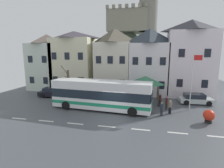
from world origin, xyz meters
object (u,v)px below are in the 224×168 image
Objects in this scene: townhouse_00 at (48,62)px; pedestrian_02 at (170,107)px; parked_car_01 at (195,99)px; public_bench at (130,94)px; townhouse_04 at (190,58)px; pedestrian_00 at (162,108)px; townhouse_03 at (149,62)px; parked_car_00 at (55,92)px; hilltop_castle at (129,51)px; bus_shelter at (145,80)px; townhouse_02 at (115,60)px; harbour_buoy at (209,116)px; flagpole at (193,78)px; transit_bus at (101,95)px; pedestrian_01 at (160,100)px; townhouse_01 at (75,61)px; pedestrian_03 at (167,102)px; bare_tree_00 at (69,86)px.

townhouse_00 reaches higher than pedestrian_02.
public_bench is at bearing 167.82° from parked_car_01.
townhouse_00 is 0.86× the size of townhouse_04.
townhouse_00 is 22.81m from pedestrian_02.
pedestrian_00 is 1.01× the size of pedestrian_02.
parked_car_00 is at bearing -158.00° from townhouse_03.
townhouse_03 is 23.92m from hilltop_castle.
bus_shelter is 5.48m from pedestrian_00.
townhouse_02 is 6.98× the size of pedestrian_02.
harbour_buoy is (-0.29, -6.44, 0.07)m from parked_car_01.
townhouse_03 is 5.95m from townhouse_04.
townhouse_04 is at bearing 0.60° from townhouse_03.
flagpole reaches higher than parked_car_01.
townhouse_04 is 0.33× the size of hilltop_castle.
parked_car_01 is (11.13, 4.71, -1.05)m from transit_bus.
pedestrian_01 is 5.33m from public_bench.
pedestrian_01 is at bearing -46.61° from townhouse_02.
hilltop_castle reaches higher than pedestrian_00.
townhouse_02 is 6.88× the size of pedestrian_00.
townhouse_00 is at bearing 154.47° from pedestrian_02.
pedestrian_01 is at bearing -20.83° from townhouse_00.
public_bench is at bearing -19.54° from townhouse_01.
hilltop_castle is 33.02m from transit_bus.
townhouse_04 is (23.75, -0.28, 0.79)m from townhouse_00.
hilltop_castle reaches higher than harbour_buoy.
harbour_buoy is (18.23, -11.34, -4.27)m from townhouse_01.
hilltop_castle is (6.53, 22.98, 1.91)m from townhouse_01.
parked_car_00 is (-0.90, -5.52, -4.32)m from townhouse_01.
flagpole reaches higher than public_bench.
townhouse_02 is 13.35m from flagpole.
townhouse_02 reaches higher than townhouse_03.
public_bench is at bearing -51.74° from townhouse_02.
parked_car_01 is (6.33, 0.73, -2.29)m from bus_shelter.
pedestrian_00 is 2.52m from pedestrian_03.
townhouse_00 is at bearing 133.61° from bare_tree_00.
pedestrian_01 is (0.02, 3.26, -0.06)m from pedestrian_00.
townhouse_03 reaches higher than pedestrian_03.
townhouse_02 is at bearing 142.21° from flagpole.
townhouse_00 reaches higher than pedestrian_01.
public_bench is (-3.97, 3.53, -0.36)m from pedestrian_01.
harbour_buoy is (8.14, -7.76, 0.24)m from public_bench.
townhouse_03 is 15.12m from parked_car_00.
townhouse_00 is at bearing 157.74° from pedestrian_03.
bus_shelter is 2.24× the size of pedestrian_01.
harbour_buoy is at bearing -21.72° from parked_car_00.
townhouse_01 is 8.94m from bare_tree_00.
bus_shelter is 0.88× the size of parked_car_01.
parked_car_00 is 3.05× the size of pedestrian_03.
flagpole is at bearing 6.13° from pedestrian_03.
hilltop_castle reaches higher than bare_tree_00.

